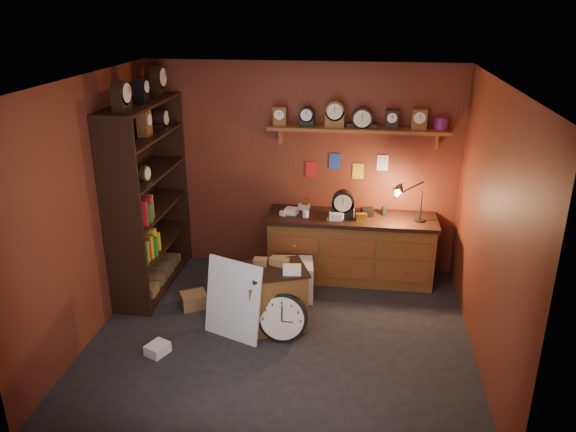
% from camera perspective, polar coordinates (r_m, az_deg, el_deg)
% --- Properties ---
extents(floor, '(4.00, 4.00, 0.00)m').
position_cam_1_polar(floor, '(6.19, -0.67, -12.07)').
color(floor, black).
rests_on(floor, ground).
extents(room_shell, '(4.02, 3.62, 2.71)m').
position_cam_1_polar(room_shell, '(5.53, -0.12, 3.61)').
color(room_shell, maroon).
rests_on(room_shell, ground).
extents(shelving_unit, '(0.47, 1.60, 2.58)m').
position_cam_1_polar(shelving_unit, '(6.95, -14.31, 2.58)').
color(shelving_unit, black).
rests_on(shelving_unit, ground).
extents(workbench, '(2.12, 0.66, 1.36)m').
position_cam_1_polar(workbench, '(7.21, 6.39, -2.85)').
color(workbench, brown).
rests_on(workbench, ground).
extents(low_cabinet, '(0.76, 0.71, 0.79)m').
position_cam_1_polar(low_cabinet, '(6.17, -1.12, -7.97)').
color(low_cabinet, brown).
rests_on(low_cabinet, ground).
extents(big_round_clock, '(0.53, 0.17, 0.53)m').
position_cam_1_polar(big_round_clock, '(6.00, -0.58, -10.30)').
color(big_round_clock, black).
rests_on(big_round_clock, ground).
extents(white_panel, '(0.68, 0.42, 0.87)m').
position_cam_1_polar(white_panel, '(6.23, -5.47, -11.90)').
color(white_panel, silver).
rests_on(white_panel, ground).
extents(mini_fridge, '(0.49, 0.50, 0.45)m').
position_cam_1_polar(mini_fridge, '(6.81, 0.68, -6.52)').
color(mini_fridge, silver).
rests_on(mini_fridge, ground).
extents(floor_box_a, '(0.37, 0.35, 0.18)m').
position_cam_1_polar(floor_box_a, '(6.75, -9.55, -8.43)').
color(floor_box_a, brown).
rests_on(floor_box_a, ground).
extents(floor_box_b, '(0.26, 0.28, 0.11)m').
position_cam_1_polar(floor_box_b, '(6.04, -13.11, -13.00)').
color(floor_box_b, white).
rests_on(floor_box_b, ground).
extents(floor_box_c, '(0.30, 0.28, 0.17)m').
position_cam_1_polar(floor_box_c, '(7.17, -0.01, -6.27)').
color(floor_box_c, brown).
rests_on(floor_box_c, ground).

